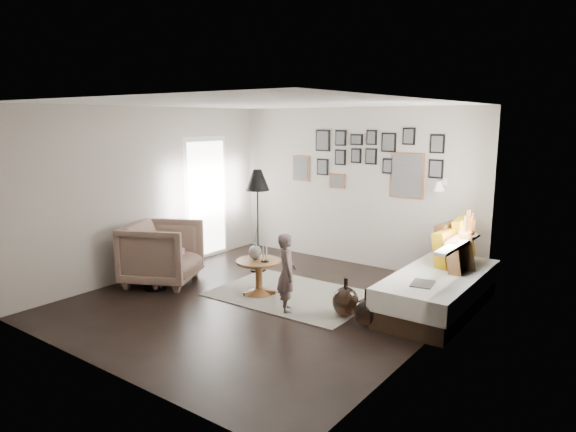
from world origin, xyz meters
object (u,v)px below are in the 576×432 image
Objects in this scene: magazine_basket at (155,276)px; child at (287,273)px; armchair at (162,253)px; daybed at (442,283)px; demijohn_small at (366,312)px; demijohn_large at (345,301)px; vase at (255,250)px; floor_lamp at (257,184)px; pedestal_table at (259,279)px.

child reaches higher than magazine_basket.
child is (2.17, 0.17, 0.05)m from armchair.
daybed reaches higher than demijohn_small.
armchair is 2.18m from child.
daybed is at bearing -96.00° from armchair.
demijohn_large is 0.81m from child.
vase is 1.32m from floor_lamp.
child is (-1.55, -1.26, 0.17)m from daybed.
child is at bearing -112.62° from armchair.
vase is at bearing 165.96° from pedestal_table.
floor_lamp is 3.30× the size of demijohn_large.
armchair is at bearing 49.95° from child.
child reaches higher than vase.
magazine_basket is at bearing -152.72° from pedestal_table.
pedestal_table is at bearing -179.88° from demijohn_large.
pedestal_table is 1.56× the size of magazine_basket.
daybed is 5.67× the size of magazine_basket.
floor_lamp is at bearing -57.02° from armchair.
daybed is (2.24, 0.98, 0.11)m from pedestal_table.
vase reaches higher than demijohn_large.
vase is 1.53m from magazine_basket.
pedestal_table is at bearing -100.07° from armchair.
armchair is 2.03× the size of demijohn_large.
pedestal_table is at bearing -157.04° from daybed.
demijohn_small is at bearing -18.92° from demijohn_large.
vase is 1.11× the size of magazine_basket.
armchair is at bearing -161.40° from vase.
child is at bearing 11.49° from magazine_basket.
daybed reaches higher than magazine_basket.
demijohn_small is at bearing -115.36° from daybed.
daybed reaches higher than child.
floor_lamp is 1.62× the size of child.
magazine_basket is 0.88× the size of demijohn_small.
pedestal_table is 0.41m from vase.
floor_lamp is (-0.64, 0.84, 0.79)m from vase.
pedestal_table is 0.38× the size of floor_lamp.
daybed reaches higher than armchair.
demijohn_large is at bearing -22.07° from floor_lamp.
daybed is (2.32, 0.96, -0.29)m from vase.
magazine_basket is 3.15m from demijohn_small.
armchair is at bearing -119.99° from floor_lamp.
pedestal_table is 1.25× the size of demijohn_large.
child reaches higher than demijohn_large.
demijohn_small is (3.21, 0.33, -0.29)m from armchair.
demijohn_large is (1.46, -0.02, -0.43)m from vase.
magazine_basket is at bearing 57.04° from child.
daybed is at bearing -95.22° from child.
demijohn_small is (0.35, -0.12, -0.02)m from demijohn_large.
pedestal_table is 0.28× the size of daybed.
daybed is 5.01× the size of demijohn_small.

